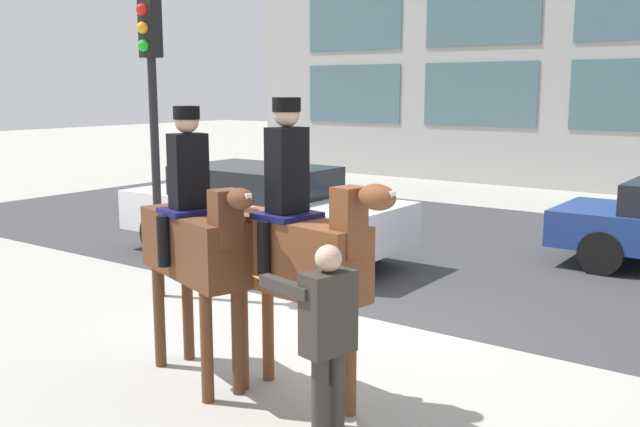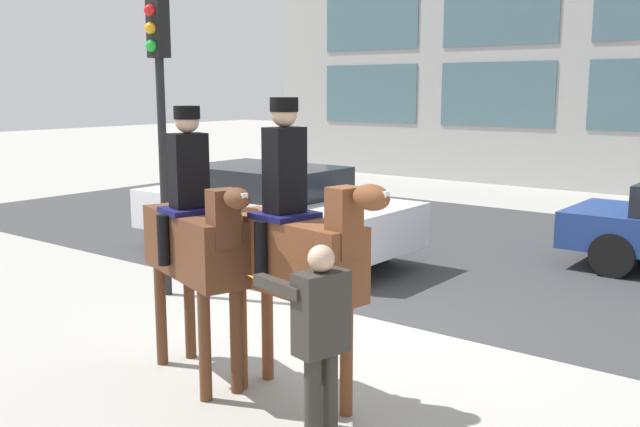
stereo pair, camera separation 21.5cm
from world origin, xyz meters
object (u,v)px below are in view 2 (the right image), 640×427
pedestrian_bystander (319,334)px  street_car_near_lane (270,209)px  mounted_horse_lead (195,239)px  mounted_horse_companion (294,248)px  traffic_light (160,100)px

pedestrian_bystander → street_car_near_lane: bearing=-31.8°
mounted_horse_lead → street_car_near_lane: bearing=142.2°
mounted_horse_companion → street_car_near_lane: mounted_horse_companion is taller
mounted_horse_companion → traffic_light: traffic_light is taller
mounted_horse_lead → traffic_light: (-2.43, 1.67, 1.22)m
pedestrian_bystander → traffic_light: size_ratio=0.42×
mounted_horse_lead → pedestrian_bystander: bearing=4.9°
mounted_horse_lead → mounted_horse_companion: 1.07m
mounted_horse_companion → mounted_horse_lead: bearing=-162.5°
mounted_horse_lead → pedestrian_bystander: 1.87m
pedestrian_bystander → street_car_near_lane: (-4.54, 4.56, -0.15)m
street_car_near_lane → pedestrian_bystander: bearing=-45.1°
pedestrian_bystander → mounted_horse_companion: bearing=-25.5°
pedestrian_bystander → traffic_light: 4.97m
mounted_horse_companion → traffic_light: (-3.48, 1.52, 1.19)m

